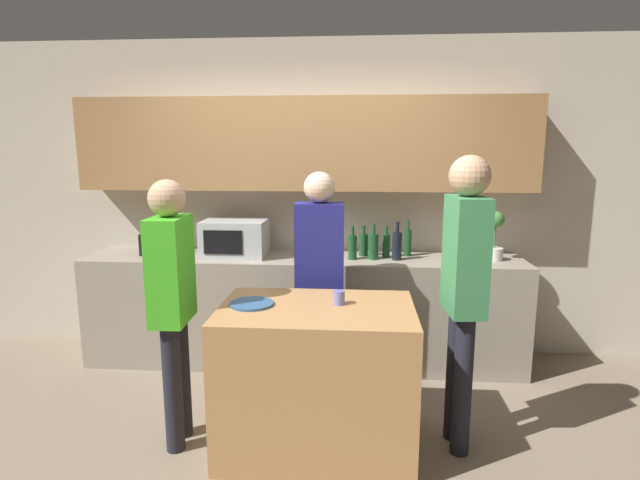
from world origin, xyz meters
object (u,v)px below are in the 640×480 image
at_px(person_center, 319,266).
at_px(person_right, 172,292).
at_px(toaster, 158,244).
at_px(cup_0, 339,298).
at_px(bottle_3, 386,245).
at_px(bottle_4, 397,245).
at_px(potted_plant, 495,236).
at_px(person_left, 464,278).
at_px(bottle_5, 408,242).
at_px(bottle_0, 352,247).
at_px(bottle_2, 373,246).
at_px(microwave, 235,238).
at_px(plate_on_island, 252,304).
at_px(bottle_1, 363,244).

xyz_separation_m(person_center, person_right, (-0.82, -0.67, -0.01)).
distance_m(toaster, cup_0, 1.97).
bearing_deg(bottle_3, bottle_4, -51.06).
bearing_deg(potted_plant, person_left, -112.21).
distance_m(toaster, person_center, 1.53).
bearing_deg(toaster, bottle_3, 1.49).
bearing_deg(bottle_3, person_left, -72.50).
height_order(bottle_5, person_center, person_center).
bearing_deg(bottle_0, person_right, -130.92).
relative_size(bottle_2, bottle_3, 1.09).
relative_size(microwave, person_center, 0.32).
bearing_deg(bottle_4, plate_on_island, -128.53).
relative_size(bottle_0, plate_on_island, 1.05).
height_order(bottle_5, plate_on_island, bottle_5).
height_order(toaster, potted_plant, potted_plant).
relative_size(bottle_1, person_center, 0.16).
bearing_deg(bottle_3, bottle_2, -141.40).
height_order(microwave, bottle_5, bottle_5).
distance_m(bottle_4, plate_on_island, 1.51).
relative_size(potted_plant, bottle_5, 1.29).
xyz_separation_m(potted_plant, bottle_5, (-0.68, 0.11, -0.08)).
height_order(microwave, plate_on_island, microwave).
height_order(bottle_3, bottle_5, bottle_5).
bearing_deg(bottle_1, potted_plant, -4.76).
bearing_deg(potted_plant, plate_on_island, -144.41).
xyz_separation_m(bottle_0, plate_on_island, (-0.58, -1.17, -0.12)).
xyz_separation_m(bottle_3, plate_on_island, (-0.85, -1.27, -0.12)).
bearing_deg(toaster, potted_plant, -0.00).
distance_m(plate_on_island, person_left, 1.25).
xyz_separation_m(microwave, bottle_2, (1.14, -0.04, -0.04)).
bearing_deg(cup_0, microwave, 127.93).
bearing_deg(bottle_5, cup_0, -112.01).
bearing_deg(bottle_2, cup_0, -101.49).
bearing_deg(bottle_4, bottle_3, 128.94).
xyz_separation_m(potted_plant, cup_0, (-1.20, -1.17, -0.18)).
height_order(plate_on_island, cup_0, cup_0).
xyz_separation_m(potted_plant, person_right, (-2.17, -1.26, -0.14)).
distance_m(bottle_3, plate_on_island, 1.54).
relative_size(microwave, potted_plant, 1.32).
bearing_deg(bottle_3, bottle_5, 19.05).
bearing_deg(bottle_1, bottle_0, -121.53).
distance_m(toaster, person_left, 2.58).
bearing_deg(person_left, potted_plant, -26.58).
xyz_separation_m(bottle_5, person_left, (0.20, -1.27, 0.03)).
height_order(microwave, bottle_2, microwave).
relative_size(plate_on_island, person_right, 0.16).
xyz_separation_m(bottle_1, plate_on_island, (-0.67, -1.31, -0.11)).
relative_size(toaster, bottle_4, 0.84).
xyz_separation_m(bottle_0, person_left, (0.66, -1.10, 0.04)).
relative_size(bottle_3, plate_on_island, 1.01).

